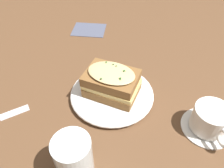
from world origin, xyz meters
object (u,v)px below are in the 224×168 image
teacup_with_saucer (210,120)px  dinner_plate (112,94)px  sandwich (112,82)px  napkin (89,30)px  water_glass (74,157)px  fork (0,118)px

teacup_with_saucer → dinner_plate: bearing=-125.7°
sandwich → teacup_with_saucer: size_ratio=1.22×
sandwich → napkin: size_ratio=1.31×
sandwich → teacup_with_saucer: 0.26m
water_glass → fork: (-0.19, 0.17, -0.05)m
fork → napkin: same height
dinner_plate → napkin: dinner_plate is taller
dinner_plate → sandwich: bearing=105.2°
teacup_with_saucer → water_glass: 0.33m
napkin → dinner_plate: bearing=-84.8°
teacup_with_saucer → water_glass: (-0.32, -0.05, 0.02)m
water_glass → napkin: 0.58m
napkin → water_glass: bearing=-97.4°
sandwich → fork: sandwich is taller
water_glass → fork: 0.26m
teacup_with_saucer → water_glass: water_glass is taller
dinner_plate → water_glass: size_ratio=2.31×
teacup_with_saucer → fork: 0.52m
water_glass → fork: water_glass is taller
sandwich → water_glass: (-0.11, -0.20, -0.00)m
sandwich → fork: bearing=-173.9°
teacup_with_saucer → sandwich: bearing=-126.0°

